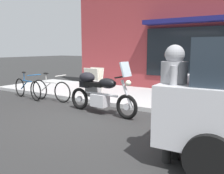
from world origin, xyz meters
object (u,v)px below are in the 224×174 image
Objects in this scene: touring_motorcycle at (98,91)px; second_bicycle_by_cafe at (27,88)px; parked_bicycle at (50,90)px; sandwich_board_sign at (94,81)px; pedestrian_walking at (173,89)px.

touring_motorcycle reaches higher than second_bicycle_by_cafe.
parked_bicycle is 1.80× the size of sandwich_board_sign.
sandwich_board_sign is (-1.22, 1.44, -0.01)m from touring_motorcycle.
parked_bicycle is 1.45m from sandwich_board_sign.
pedestrian_walking reaches higher than parked_bicycle.
pedestrian_walking is 4.95m from sandwich_board_sign.
second_bicycle_by_cafe is (-5.71, 1.91, -0.74)m from pedestrian_walking.
second_bicycle_by_cafe is at bearing 161.51° from pedestrian_walking.
sandwich_board_sign is (-3.80, 3.13, -0.51)m from pedestrian_walking.
pedestrian_walking is at bearing -18.49° from second_bicycle_by_cafe.
pedestrian_walking reaches higher than second_bicycle_by_cafe.
touring_motorcycle is at bearing 146.72° from pedestrian_walking.
touring_motorcycle is 1.28× the size of second_bicycle_by_cafe.
parked_bicycle is 0.96× the size of pedestrian_walking.
touring_motorcycle is 2.37× the size of sandwich_board_sign.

